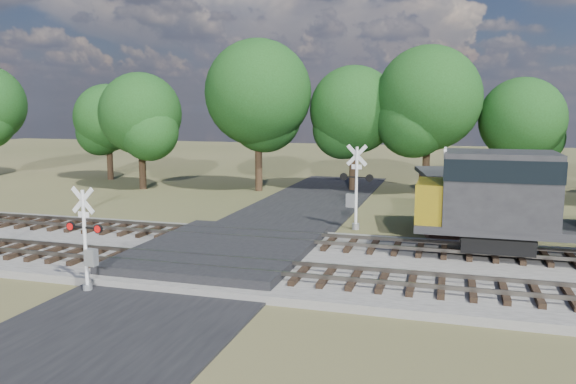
% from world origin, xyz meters
% --- Properties ---
extents(ground, '(160.00, 160.00, 0.00)m').
position_xyz_m(ground, '(0.00, 0.00, 0.00)').
color(ground, '#444927').
rests_on(ground, ground).
extents(ballast_bed, '(140.00, 10.00, 0.30)m').
position_xyz_m(ballast_bed, '(10.00, 0.50, 0.15)').
color(ballast_bed, gray).
rests_on(ballast_bed, ground).
extents(road, '(7.00, 60.00, 0.08)m').
position_xyz_m(road, '(0.00, 0.00, 0.04)').
color(road, black).
rests_on(road, ground).
extents(crossing_panel, '(7.00, 9.00, 0.62)m').
position_xyz_m(crossing_panel, '(0.00, 0.50, 0.32)').
color(crossing_panel, '#262628').
rests_on(crossing_panel, ground).
extents(track_near, '(140.00, 2.60, 0.33)m').
position_xyz_m(track_near, '(3.12, -2.00, 0.41)').
color(track_near, black).
rests_on(track_near, ballast_bed).
extents(track_far, '(140.00, 2.60, 0.33)m').
position_xyz_m(track_far, '(3.12, 3.00, 0.41)').
color(track_far, black).
rests_on(track_far, ballast_bed).
extents(crossing_signal_near, '(1.50, 0.33, 3.73)m').
position_xyz_m(crossing_signal_near, '(-2.85, -5.00, 1.55)').
color(crossing_signal_near, silver).
rests_on(crossing_signal_near, ground).
extents(crossing_signal_far, '(1.82, 0.46, 4.53)m').
position_xyz_m(crossing_signal_far, '(4.30, 7.91, 1.88)').
color(crossing_signal_far, silver).
rests_on(crossing_signal_far, ground).
extents(equipment_shed, '(5.51, 5.51, 3.22)m').
position_xyz_m(equipment_shed, '(9.95, 8.64, 1.63)').
color(equipment_shed, '#4D2B21').
rests_on(equipment_shed, ground).
extents(treeline, '(83.85, 10.85, 11.65)m').
position_xyz_m(treeline, '(9.54, 20.54, 6.84)').
color(treeline, black).
rests_on(treeline, ground).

